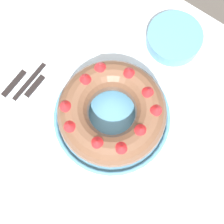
{
  "coord_description": "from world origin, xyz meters",
  "views": [
    {
      "loc": [
        0.11,
        -0.15,
        1.61
      ],
      "look_at": [
        -0.02,
        0.03,
        0.79
      ],
      "focal_mm": 50.0,
      "sensor_mm": 36.0,
      "label": 1
    }
  ],
  "objects_px": {
    "serving_dish": "(112,117)",
    "bundt_cake": "(112,112)",
    "cake_knife": "(42,77)",
    "serving_knife": "(24,72)",
    "side_bowl": "(174,38)",
    "fork": "(39,71)"
  },
  "relations": [
    {
      "from": "serving_dish",
      "to": "bundt_cake",
      "type": "distance_m",
      "value": 0.06
    },
    {
      "from": "bundt_cake",
      "to": "cake_knife",
      "type": "bearing_deg",
      "value": -175.15
    },
    {
      "from": "serving_dish",
      "to": "serving_knife",
      "type": "bearing_deg",
      "value": -172.02
    },
    {
      "from": "serving_dish",
      "to": "serving_knife",
      "type": "xyz_separation_m",
      "value": [
        -0.3,
        -0.04,
        -0.01
      ]
    },
    {
      "from": "serving_knife",
      "to": "side_bowl",
      "type": "bearing_deg",
      "value": 45.39
    },
    {
      "from": "fork",
      "to": "cake_knife",
      "type": "bearing_deg",
      "value": -27.11
    },
    {
      "from": "fork",
      "to": "side_bowl",
      "type": "height_order",
      "value": "side_bowl"
    },
    {
      "from": "cake_knife",
      "to": "side_bowl",
      "type": "relative_size",
      "value": 1.04
    },
    {
      "from": "bundt_cake",
      "to": "cake_knife",
      "type": "relative_size",
      "value": 1.7
    },
    {
      "from": "bundt_cake",
      "to": "side_bowl",
      "type": "xyz_separation_m",
      "value": [
        0.01,
        0.31,
        -0.05
      ]
    },
    {
      "from": "serving_dish",
      "to": "cake_knife",
      "type": "bearing_deg",
      "value": -175.16
    },
    {
      "from": "serving_dish",
      "to": "fork",
      "type": "relative_size",
      "value": 1.69
    },
    {
      "from": "bundt_cake",
      "to": "cake_knife",
      "type": "xyz_separation_m",
      "value": [
        -0.25,
        -0.02,
        -0.07
      ]
    },
    {
      "from": "fork",
      "to": "serving_knife",
      "type": "bearing_deg",
      "value": -142.91
    },
    {
      "from": "serving_dish",
      "to": "cake_knife",
      "type": "height_order",
      "value": "serving_dish"
    },
    {
      "from": "serving_knife",
      "to": "serving_dish",
      "type": "bearing_deg",
      "value": 4.7
    },
    {
      "from": "side_bowl",
      "to": "serving_knife",
      "type": "bearing_deg",
      "value": -131.32
    },
    {
      "from": "serving_dish",
      "to": "fork",
      "type": "height_order",
      "value": "serving_dish"
    },
    {
      "from": "serving_dish",
      "to": "fork",
      "type": "xyz_separation_m",
      "value": [
        -0.27,
        -0.01,
        -0.01
      ]
    },
    {
      "from": "cake_knife",
      "to": "side_bowl",
      "type": "height_order",
      "value": "side_bowl"
    },
    {
      "from": "bundt_cake",
      "to": "side_bowl",
      "type": "relative_size",
      "value": 1.77
    },
    {
      "from": "cake_knife",
      "to": "side_bowl",
      "type": "distance_m",
      "value": 0.42
    }
  ]
}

